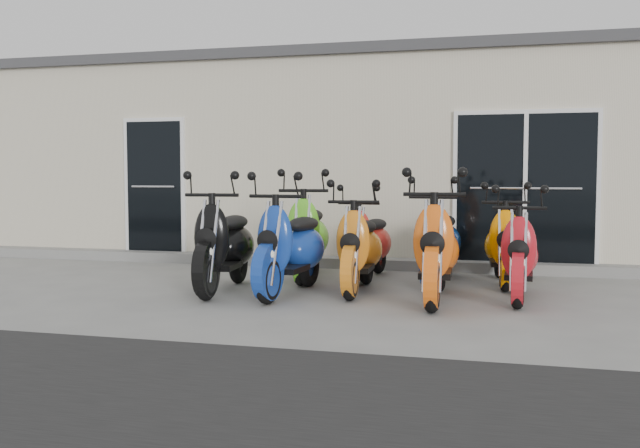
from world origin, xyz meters
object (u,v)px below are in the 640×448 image
at_px(scooter_back_green, 308,224).
at_px(scooter_back_red, 368,231).
at_px(scooter_front_black, 224,231).
at_px(scooter_front_red, 519,242).
at_px(scooter_back_blue, 439,229).
at_px(scooter_back_yellow, 503,233).
at_px(scooter_front_orange_a, 359,236).
at_px(scooter_front_blue, 291,233).
at_px(scooter_front_orange_b, 436,235).

bearing_deg(scooter_back_green, scooter_back_red, 1.02).
bearing_deg(scooter_front_black, scooter_front_red, -0.16).
bearing_deg(scooter_back_blue, scooter_back_yellow, 7.92).
bearing_deg(scooter_back_yellow, scooter_back_blue, 179.40).
height_order(scooter_back_green, scooter_back_yellow, scooter_back_green).
bearing_deg(scooter_front_orange_a, scooter_front_blue, -154.22).
relative_size(scooter_front_blue, scooter_back_blue, 1.04).
relative_size(scooter_front_red, scooter_back_yellow, 0.98).
bearing_deg(scooter_front_red, scooter_back_blue, 135.38).
relative_size(scooter_front_orange_a, scooter_back_blue, 0.98).
relative_size(scooter_front_black, scooter_front_orange_b, 0.98).
bearing_deg(scooter_front_black, scooter_front_orange_b, -6.32).
bearing_deg(scooter_back_green, scooter_front_orange_a, -54.59).
relative_size(scooter_front_black, scooter_front_blue, 1.01).
bearing_deg(scooter_front_orange_b, scooter_front_orange_a, 154.54).
xyz_separation_m(scooter_front_black, scooter_front_orange_b, (2.52, -0.04, 0.02)).
distance_m(scooter_front_black, scooter_front_orange_b, 2.52).
relative_size(scooter_front_blue, scooter_back_yellow, 1.09).
height_order(scooter_front_orange_b, scooter_back_blue, scooter_front_orange_b).
distance_m(scooter_front_blue, scooter_front_orange_a, 0.83).
relative_size(scooter_front_black, scooter_back_blue, 1.04).
xyz_separation_m(scooter_back_green, scooter_back_blue, (1.73, 0.06, -0.05)).
distance_m(scooter_front_orange_a, scooter_back_green, 1.29).
bearing_deg(scooter_back_yellow, scooter_front_orange_b, -119.83).
bearing_deg(scooter_front_red, scooter_front_orange_a, -179.90).
bearing_deg(scooter_back_red, scooter_back_yellow, 5.04).
bearing_deg(scooter_front_black, scooter_front_blue, -7.50).
bearing_deg(scooter_back_blue, scooter_front_red, -41.73).
bearing_deg(scooter_front_orange_a, scooter_front_red, -4.03).
distance_m(scooter_front_red, scooter_back_red, 2.23).
bearing_deg(scooter_front_orange_b, scooter_front_black, 176.69).
bearing_deg(scooter_back_red, scooter_front_red, -23.95).
bearing_deg(scooter_front_black, scooter_back_blue, 23.81).
distance_m(scooter_front_orange_a, scooter_back_red, 1.06).
bearing_deg(scooter_front_red, scooter_back_yellow, 101.52).
bearing_deg(scooter_front_blue, scooter_back_red, 71.07).
relative_size(scooter_back_red, scooter_back_blue, 0.92).
distance_m(scooter_front_orange_b, scooter_back_red, 1.80).
bearing_deg(scooter_front_orange_a, scooter_front_black, -169.49).
distance_m(scooter_front_blue, scooter_front_red, 2.58).
distance_m(scooter_front_blue, scooter_back_red, 1.58).
bearing_deg(scooter_back_red, scooter_front_orange_b, -48.39).
height_order(scooter_front_orange_a, scooter_front_orange_b, scooter_front_orange_b).
height_order(scooter_front_orange_b, scooter_back_yellow, scooter_front_orange_b).
height_order(scooter_front_orange_a, scooter_back_red, scooter_front_orange_a).
bearing_deg(scooter_back_red, scooter_front_black, -130.07).
distance_m(scooter_front_orange_b, scooter_front_red, 0.96).
bearing_deg(scooter_back_blue, scooter_front_black, -146.23).
bearing_deg(scooter_back_green, scooter_back_blue, -6.64).
distance_m(scooter_front_black, scooter_back_green, 1.45).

